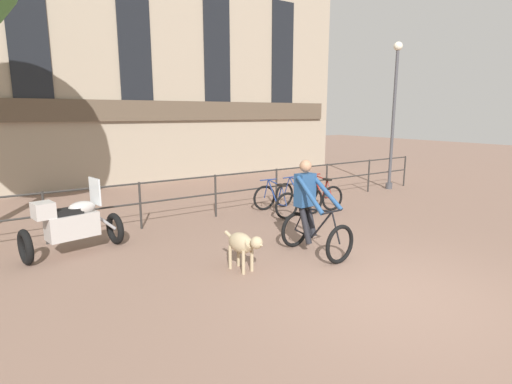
# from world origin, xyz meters

# --- Properties ---
(ground_plane) EXTENTS (60.00, 60.00, 0.00)m
(ground_plane) POSITION_xyz_m (0.00, 0.00, 0.00)
(ground_plane) COLOR #846656
(canal_railing) EXTENTS (15.05, 0.05, 1.05)m
(canal_railing) POSITION_xyz_m (-0.00, 5.20, 0.71)
(canal_railing) COLOR #2D2B28
(canal_railing) RESTS_ON ground_plane
(building_facade) EXTENTS (18.00, 0.72, 8.50)m
(building_facade) POSITION_xyz_m (-0.00, 10.99, 4.23)
(building_facade) COLOR gray
(building_facade) RESTS_ON ground_plane
(cyclist_with_bike) EXTENTS (0.75, 1.21, 1.70)m
(cyclist_with_bike) POSITION_xyz_m (0.18, 1.94, 0.76)
(cyclist_with_bike) COLOR black
(cyclist_with_bike) RESTS_ON ground_plane
(dog) EXTENTS (0.36, 0.91, 0.65)m
(dog) POSITION_xyz_m (-1.30, 1.90, 0.46)
(dog) COLOR tan
(dog) RESTS_ON ground_plane
(parked_motorcycle) EXTENTS (1.77, 0.90, 1.35)m
(parked_motorcycle) POSITION_xyz_m (-3.42, 4.32, 0.56)
(parked_motorcycle) COLOR black
(parked_motorcycle) RESTS_ON ground_plane
(parked_bicycle_near_lamp) EXTENTS (0.75, 1.16, 0.86)m
(parked_bicycle_near_lamp) POSITION_xyz_m (1.34, 4.54, 0.36)
(parked_bicycle_near_lamp) COLOR black
(parked_bicycle_near_lamp) RESTS_ON ground_plane
(parked_bicycle_mid_left) EXTENTS (0.78, 1.18, 0.86)m
(parked_bicycle_mid_left) POSITION_xyz_m (2.11, 4.54, 0.36)
(parked_bicycle_mid_left) COLOR black
(parked_bicycle_mid_left) RESTS_ON ground_plane
(parked_bicycle_mid_right) EXTENTS (0.77, 1.17, 0.86)m
(parked_bicycle_mid_right) POSITION_xyz_m (2.88, 4.54, 0.36)
(parked_bicycle_mid_right) COLOR black
(parked_bicycle_mid_right) RESTS_ON ground_plane
(street_lamp) EXTENTS (0.28, 0.28, 4.74)m
(street_lamp) POSITION_xyz_m (6.62, 5.15, 2.65)
(street_lamp) COLOR #424247
(street_lamp) RESTS_ON ground_plane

